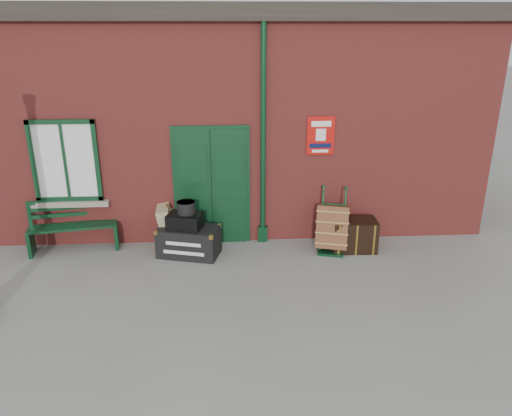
{
  "coord_description": "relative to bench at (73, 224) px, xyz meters",
  "views": [
    {
      "loc": [
        -0.0,
        -7.37,
        4.0
      ],
      "look_at": [
        0.47,
        0.6,
        1.0
      ],
      "focal_mm": 35.0,
      "sensor_mm": 36.0,
      "label": 1
    }
  ],
  "objects": [
    {
      "name": "hatbox",
      "position": [
        2.12,
        -0.38,
        0.42
      ],
      "size": [
        0.39,
        0.39,
        0.21
      ],
      "primitive_type": "cylinder",
      "rotation": [
        0.0,
        0.0,
        -0.26
      ],
      "color": "black",
      "rests_on": "strongbox"
    },
    {
      "name": "strongbox",
      "position": [
        2.09,
        -0.41,
        0.18
      ],
      "size": [
        0.68,
        0.56,
        0.27
      ],
      "primitive_type": "cube",
      "rotation": [
        0.0,
        0.0,
        -0.26
      ],
      "color": "black",
      "rests_on": "houdini_trunk"
    },
    {
      "name": "porter_trolley",
      "position": [
        4.76,
        -0.37,
        -0.04
      ],
      "size": [
        0.7,
        0.74,
        1.17
      ],
      "rotation": [
        0.0,
        0.0,
        -0.26
      ],
      "color": "#0E381D",
      "rests_on": "ground"
    },
    {
      "name": "dark_trunk",
      "position": [
        5.18,
        -0.35,
        -0.2
      ],
      "size": [
        0.83,
        0.56,
        0.59
      ],
      "primitive_type": "cube",
      "rotation": [
        0.0,
        0.0,
        -0.04
      ],
      "color": "black",
      "rests_on": "ground"
    },
    {
      "name": "ground",
      "position": [
        2.87,
        -1.33,
        -0.49
      ],
      "size": [
        80.0,
        80.0,
        0.0
      ],
      "primitive_type": "plane",
      "color": "gray",
      "rests_on": "ground"
    },
    {
      "name": "houdini_trunk",
      "position": [
        2.14,
        -0.41,
        -0.22
      ],
      "size": [
        1.18,
        0.84,
        0.53
      ],
      "primitive_type": "cube",
      "rotation": [
        0.0,
        0.0,
        -0.26
      ],
      "color": "black",
      "rests_on": "ground"
    },
    {
      "name": "bench",
      "position": [
        0.0,
        0.0,
        0.0
      ],
      "size": [
        1.63,
        0.75,
        0.97
      ],
      "rotation": [
        0.0,
        0.0,
        0.17
      ],
      "color": "#0D321A",
      "rests_on": "ground"
    },
    {
      "name": "station_building",
      "position": [
        2.86,
        2.17,
        1.67
      ],
      "size": [
        10.3,
        4.3,
        4.36
      ],
      "color": "#A53A35",
      "rests_on": "ground"
    },
    {
      "name": "suitcase_front",
      "position": [
        1.92,
        -0.08,
        -0.13
      ],
      "size": [
        0.37,
        0.54,
        0.71
      ],
      "primitive_type": "cube",
      "rotation": [
        0.0,
        -0.2,
        0.06
      ],
      "color": "tan",
      "rests_on": "ground"
    },
    {
      "name": "suitcase_back",
      "position": [
        1.74,
        -0.08,
        -0.07
      ],
      "size": [
        0.41,
        0.59,
        0.83
      ],
      "primitive_type": "cube",
      "rotation": [
        0.0,
        -0.19,
        0.06
      ],
      "color": "tan",
      "rests_on": "ground"
    }
  ]
}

